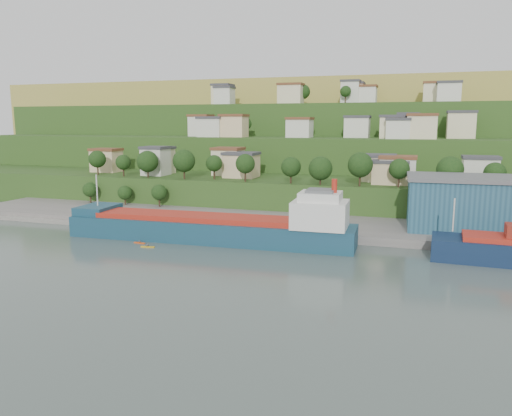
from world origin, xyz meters
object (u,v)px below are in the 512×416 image
at_px(cargo_ship_near, 217,230).
at_px(kayak_orange, 140,242).
at_px(warehouse, 474,203).
at_px(caravan, 99,209).

relative_size(cargo_ship_near, kayak_orange, 23.54).
height_order(warehouse, caravan, warehouse).
xyz_separation_m(warehouse, caravan, (-100.57, -6.73, -5.91)).
distance_m(caravan, kayak_orange, 36.17).
distance_m(warehouse, kayak_orange, 79.52).
bearing_deg(kayak_orange, caravan, 143.69).
xyz_separation_m(cargo_ship_near, caravan, (-43.76, 16.02, -0.27)).
bearing_deg(caravan, warehouse, 28.17).
relative_size(cargo_ship_near, warehouse, 2.17).
bearing_deg(cargo_ship_near, kayak_orange, -157.72).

